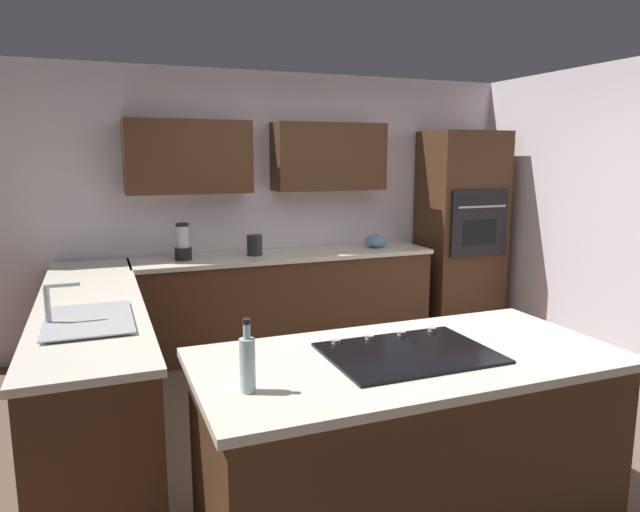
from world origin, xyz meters
TOP-DOWN VIEW (x-y plane):
  - ground_plane at (0.00, 0.00)m, footprint 14.00×14.00m
  - wall_back at (0.06, -2.05)m, footprint 6.00×0.44m
  - wall_left at (-2.45, -0.30)m, footprint 0.10×4.00m
  - lower_cabinets_back at (0.10, -1.72)m, footprint 2.80×0.60m
  - countertop_back at (0.10, -1.72)m, footprint 2.84×0.64m
  - lower_cabinets_side at (1.82, -0.55)m, footprint 0.60×2.90m
  - countertop_side at (1.82, -0.55)m, footprint 0.64×2.94m
  - island_base at (0.43, 1.14)m, footprint 1.90×0.89m
  - island_top at (0.43, 1.14)m, footprint 1.98×0.97m
  - wall_oven at (-1.85, -1.72)m, footprint 0.80×0.66m
  - sink_unit at (1.83, 0.04)m, footprint 0.46×0.70m
  - cooktop at (0.43, 1.13)m, footprint 0.76×0.56m
  - blender at (1.05, -1.73)m, footprint 0.15×0.15m
  - mixing_bowl at (-0.85, -1.73)m, footprint 0.23×0.23m
  - kettle at (0.40, -1.73)m, footprint 0.14×0.14m
  - oil_bottle at (1.23, 1.29)m, footprint 0.06×0.06m

SIDE VIEW (x-z plane):
  - ground_plane at x=0.00m, z-range 0.00..0.00m
  - lower_cabinets_back at x=0.10m, z-range 0.00..0.86m
  - lower_cabinets_side at x=1.82m, z-range 0.00..0.86m
  - island_base at x=0.43m, z-range 0.00..0.86m
  - countertop_back at x=0.10m, z-range 0.86..0.90m
  - countertop_side at x=1.82m, z-range 0.86..0.90m
  - island_top at x=0.43m, z-range 0.86..0.90m
  - cooktop at x=0.43m, z-range 0.89..0.92m
  - sink_unit at x=1.83m, z-range 0.80..1.03m
  - mixing_bowl at x=-0.85m, z-range 0.90..1.03m
  - kettle at x=0.40m, z-range 0.90..1.09m
  - oil_bottle at x=1.23m, z-range 0.87..1.17m
  - wall_oven at x=-1.85m, z-range 0.00..2.06m
  - blender at x=1.05m, z-range 0.88..1.20m
  - wall_left at x=-2.45m, z-range 0.00..2.60m
  - wall_back at x=0.06m, z-range 0.12..2.72m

